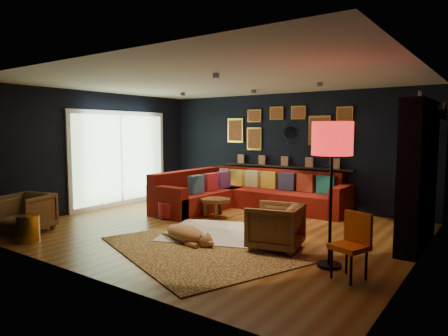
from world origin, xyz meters
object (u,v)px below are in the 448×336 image
Objects in this scene: armchair_left at (27,211)px; orange_chair at (353,240)px; coffee_table at (215,202)px; pouf at (170,209)px; dog at (185,230)px; sectional at (242,195)px; gold_stool at (28,228)px; floor_lamp at (332,144)px; armchair_right at (275,224)px.

orange_chair reaches higher than armchair_left.
pouf is at bearing -140.95° from coffee_table.
dog is at bearing -67.69° from coffee_table.
armchair_left is at bearing -116.64° from sectional.
gold_stool is 0.23× the size of floor_lamp.
gold_stool is (0.59, -0.30, -0.16)m from armchair_left.
sectional is 4.63× the size of armchair_left.
gold_stool is 4.81m from floor_lamp.
orange_chair is at bearing -27.32° from coffee_table.
gold_stool is at bearing -143.73° from orange_chair.
sectional is at bearing 66.91° from pouf.
dog is (-2.25, -0.23, -1.39)m from floor_lamp.
coffee_table is at bearing -132.18° from armchair_right.
floor_lamp reaches higher than armchair_right.
armchair_left reaches higher than dog.
gold_stool is (-0.66, -2.55, 0.03)m from pouf.
orange_chair is (1.30, -0.50, 0.09)m from armchair_right.
gold_stool reaches higher than coffee_table.
sectional reaches higher than dog.
gold_stool is at bearing -113.53° from coffee_table.
armchair_right is 1.43m from dog.
floor_lamp is (-0.37, 0.23, 1.12)m from orange_chair.
pouf is (-0.70, -0.57, -0.13)m from coffee_table.
orange_chair is 1.20m from floor_lamp.
dog is (1.41, -1.15, 0.02)m from pouf.
gold_stool is (-1.36, -3.12, -0.10)m from coffee_table.
dog is at bearing -80.50° from armchair_right.
gold_stool is 0.53× the size of orange_chair.
armchair_left is 5.23m from floor_lamp.
armchair_left is at bearing -119.05° from pouf.
armchair_right is 3.89m from gold_stool.
armchair_right is 1.78× the size of gold_stool.
coffee_table is at bearing 122.61° from dog.
floor_lamp is at bearing -14.16° from pouf.
pouf is at bearing -176.32° from orange_chair.
coffee_table reaches higher than pouf.
armchair_right reaches higher than pouf.
gold_stool is 4.89m from orange_chair.
floor_lamp is at bearing 16.08° from dog.
coffee_table is 1.06× the size of orange_chair.
armchair_right is at bearing 6.23° from armchair_left.
armchair_left is at bearing -79.28° from armchair_right.
pouf is 0.61× the size of armchair_right.
armchair_right is (2.73, -0.65, 0.19)m from pouf.
coffee_table reaches higher than dog.
coffee_table is 0.45× the size of floor_lamp.
coffee_table is 1.86m from dog.
coffee_table is 2.00× the size of gold_stool.
dog is at bearing -39.32° from pouf.
dog is at bearing -174.22° from floor_lamp.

